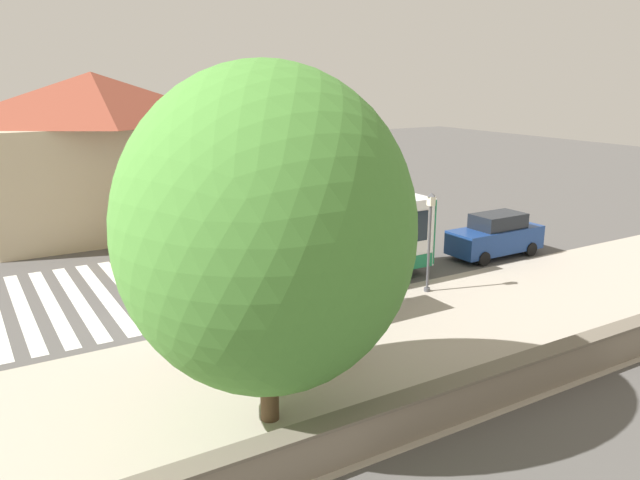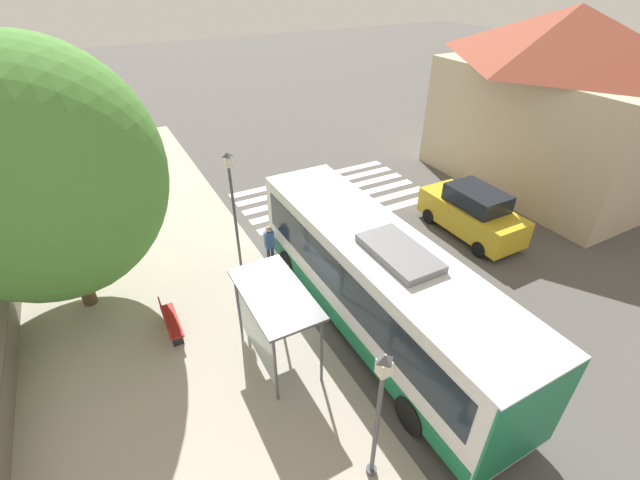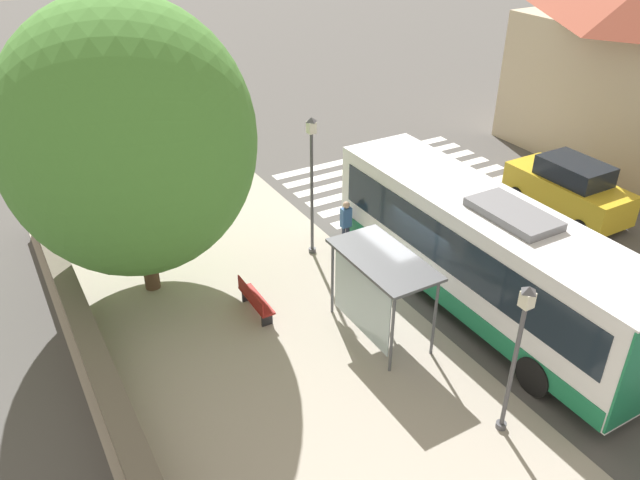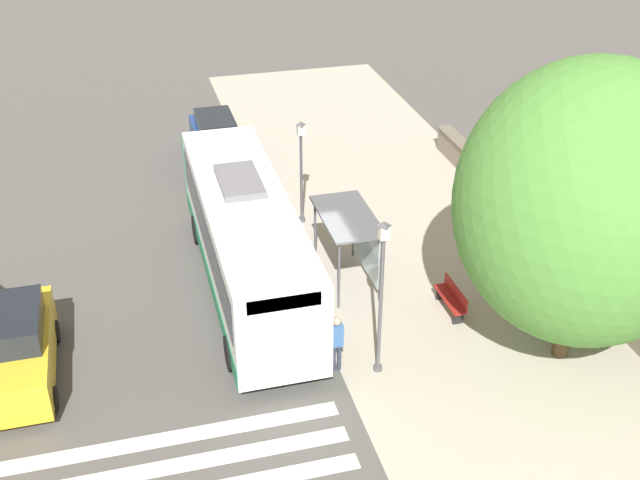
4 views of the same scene
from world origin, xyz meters
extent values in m
plane|color=#514F4C|center=(0.00, 0.00, 0.00)|extent=(120.00, 120.00, 0.00)
cube|color=#ADA393|center=(-4.50, 0.00, 0.01)|extent=(9.00, 44.00, 0.02)
cube|color=silver|center=(5.00, 4.82, 0.00)|extent=(9.00, 0.50, 0.01)
cube|color=silver|center=(5.00, 5.77, 0.00)|extent=(9.00, 0.50, 0.01)
cube|color=silver|center=(5.00, 6.72, 0.00)|extent=(9.00, 0.50, 0.01)
cube|color=silver|center=(5.00, 7.67, 0.00)|extent=(9.00, 0.50, 0.01)
cube|color=silver|center=(5.00, 8.62, 0.00)|extent=(9.00, 0.50, 0.01)
cube|color=silver|center=(5.00, 9.57, 0.00)|extent=(9.00, 0.50, 0.01)
cube|color=slate|center=(-8.55, 0.00, 0.49)|extent=(0.50, 20.00, 0.99)
cube|color=#685F52|center=(-8.55, 0.00, 1.03)|extent=(0.60, 20.00, 0.08)
cube|color=white|center=(1.65, -1.27, 1.87)|extent=(2.50, 10.78, 2.85)
cube|color=black|center=(1.65, -1.27, 2.24)|extent=(2.54, 9.92, 1.25)
cube|color=#197247|center=(1.65, -1.27, 0.73)|extent=(2.54, 10.57, 0.57)
cube|color=black|center=(1.65, 4.08, 3.01)|extent=(1.88, 0.08, 0.40)
cube|color=slate|center=(1.65, -2.08, 3.41)|extent=(1.25, 2.37, 0.22)
cylinder|color=black|center=(0.48, 2.50, 0.50)|extent=(0.30, 1.00, 1.00)
cylinder|color=black|center=(2.82, 2.50, 0.50)|extent=(0.30, 1.00, 1.00)
cylinder|color=black|center=(0.48, -4.61, 0.50)|extent=(0.30, 1.00, 1.00)
cylinder|color=black|center=(2.82, -4.61, 0.50)|extent=(0.30, 1.00, 1.00)
cylinder|color=#515459|center=(-0.80, -2.30, 1.17)|extent=(0.08, 0.08, 2.33)
cylinder|color=#515459|center=(-0.80, 0.53, 1.17)|extent=(0.08, 0.08, 2.33)
cylinder|color=#515459|center=(-2.12, -2.30, 1.17)|extent=(0.08, 0.08, 2.33)
cylinder|color=#515459|center=(-2.12, 0.53, 1.17)|extent=(0.08, 0.08, 2.33)
cube|color=#515459|center=(-1.46, -0.89, 2.37)|extent=(1.62, 3.14, 0.08)
cube|color=silver|center=(-2.10, -0.89, 1.28)|extent=(0.03, 2.55, 1.86)
cylinder|color=#2D3347|center=(0.00, 3.34, 0.42)|extent=(0.12, 0.12, 0.84)
cylinder|color=#2D3347|center=(0.16, 3.34, 0.42)|extent=(0.12, 0.12, 0.84)
cube|color=#38609E|center=(0.08, 3.34, 1.18)|extent=(0.34, 0.22, 0.68)
sphere|color=tan|center=(0.08, 3.34, 1.64)|extent=(0.23, 0.23, 0.23)
cube|color=maroon|center=(-4.00, 1.57, 0.45)|extent=(0.40, 1.66, 0.06)
cube|color=maroon|center=(-4.17, 1.57, 0.68)|extent=(0.04, 1.66, 0.40)
cube|color=black|center=(-4.00, 0.90, 0.23)|extent=(0.32, 0.06, 0.45)
cube|color=black|center=(-4.00, 2.23, 0.23)|extent=(0.32, 0.06, 0.45)
cylinder|color=#4C4C51|center=(-1.03, -5.11, 0.08)|extent=(0.24, 0.24, 0.16)
cylinder|color=#4C4C51|center=(-1.03, -5.11, 1.71)|extent=(0.10, 0.10, 3.42)
cube|color=silver|center=(-1.03, -5.11, 3.60)|extent=(0.24, 0.24, 0.35)
pyramid|color=#4C4C51|center=(-1.03, -5.11, 3.84)|extent=(0.28, 0.28, 0.14)
cylinder|color=#4C4C51|center=(-1.01, 3.66, 0.08)|extent=(0.24, 0.24, 0.16)
cylinder|color=#4C4C51|center=(-1.01, 3.66, 2.09)|extent=(0.10, 0.10, 4.19)
cube|color=silver|center=(-1.01, 3.66, 4.36)|extent=(0.24, 0.24, 0.35)
pyramid|color=#4C4C51|center=(-1.01, 3.66, 4.61)|extent=(0.28, 0.28, 0.14)
cylinder|color=brown|center=(-6.20, 4.30, 1.46)|extent=(0.45, 0.45, 2.91)
ellipsoid|color=#4C8C38|center=(-6.20, 4.30, 4.78)|extent=(6.81, 6.81, 7.49)
cube|color=gold|center=(8.43, 1.48, 0.83)|extent=(1.88, 4.57, 1.12)
cube|color=black|center=(8.43, 1.36, 1.74)|extent=(1.60, 2.38, 0.70)
cylinder|color=black|center=(7.54, 2.96, 0.32)|extent=(0.22, 0.64, 0.64)
cylinder|color=black|center=(9.32, 2.96, 0.32)|extent=(0.22, 0.64, 0.64)
cylinder|color=black|center=(7.54, -0.01, 0.32)|extent=(0.22, 0.64, 0.64)
cylinder|color=black|center=(9.32, -0.01, 0.32)|extent=(0.22, 0.64, 0.64)
camera|label=1|loc=(-18.52, 10.29, 8.17)|focal=35.00mm
camera|label=2|loc=(-4.57, -9.18, 9.86)|focal=24.00mm
camera|label=3|loc=(-9.58, -11.75, 10.88)|focal=35.00mm
camera|label=4|loc=(4.96, 19.89, 14.17)|focal=45.00mm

